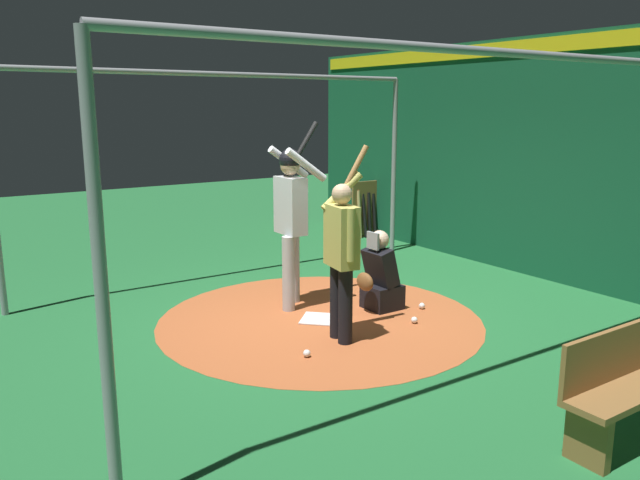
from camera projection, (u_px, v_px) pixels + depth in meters
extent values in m
plane|color=#216633|center=(320.00, 320.00, 7.32)|extent=(26.18, 26.18, 0.00)
cylinder|color=#AD562D|center=(320.00, 319.00, 7.32)|extent=(3.75, 3.75, 0.01)
cube|color=white|center=(320.00, 319.00, 7.32)|extent=(0.59, 0.59, 0.01)
cylinder|color=#B3B3B7|center=(288.00, 274.00, 7.56)|extent=(0.15, 0.15, 0.92)
cylinder|color=#B3B3B7|center=(294.00, 266.00, 7.91)|extent=(0.15, 0.15, 0.92)
cube|color=silver|center=(290.00, 206.00, 7.57)|extent=(0.22, 0.44, 0.69)
cylinder|color=silver|center=(306.00, 165.00, 7.36)|extent=(0.55, 0.09, 0.42)
cylinder|color=silver|center=(289.00, 162.00, 7.68)|extent=(0.55, 0.09, 0.42)
sphere|color=tan|center=(290.00, 166.00, 7.47)|extent=(0.24, 0.24, 0.24)
sphere|color=black|center=(290.00, 160.00, 7.46)|extent=(0.27, 0.27, 0.27)
cylinder|color=black|center=(300.00, 152.00, 7.67)|extent=(0.54, 0.06, 0.73)
cube|color=black|center=(382.00, 296.00, 7.71)|extent=(0.40, 0.40, 0.30)
cube|color=black|center=(380.00, 267.00, 7.61)|extent=(0.31, 0.40, 0.49)
sphere|color=beige|center=(380.00, 240.00, 7.53)|extent=(0.23, 0.23, 0.23)
cube|color=gray|center=(373.00, 241.00, 7.47)|extent=(0.03, 0.20, 0.20)
ellipsoid|color=brown|center=(365.00, 282.00, 7.43)|extent=(0.12, 0.28, 0.22)
cylinder|color=black|center=(345.00, 306.00, 6.52)|extent=(0.15, 0.15, 0.81)
cylinder|color=black|center=(337.00, 301.00, 6.70)|extent=(0.15, 0.15, 0.81)
cube|color=tan|center=(342.00, 236.00, 6.46)|extent=(0.29, 0.45, 0.64)
cylinder|color=tan|center=(351.00, 235.00, 6.27)|extent=(0.09, 0.09, 0.54)
cylinder|color=tan|center=(342.00, 192.00, 6.59)|extent=(0.48, 0.17, 0.42)
sphere|color=tan|center=(342.00, 194.00, 6.36)|extent=(0.21, 0.21, 0.21)
cylinder|color=olive|center=(349.00, 181.00, 6.59)|extent=(0.47, 0.14, 0.74)
cube|color=#145133|center=(536.00, 158.00, 9.01)|extent=(0.20, 10.18, 3.39)
cube|color=yellow|center=(539.00, 46.00, 8.63)|extent=(0.03, 9.98, 0.20)
cylinder|color=gray|center=(394.00, 167.00, 10.50)|extent=(0.08, 0.08, 2.86)
cylinder|color=gray|center=(101.00, 289.00, 3.55)|extent=(0.08, 0.08, 2.86)
cylinder|color=gray|center=(227.00, 74.00, 8.55)|extent=(6.02, 0.07, 0.07)
cylinder|color=gray|center=(482.00, 51.00, 4.89)|extent=(6.02, 0.07, 0.07)
cube|color=olive|center=(370.00, 208.00, 11.95)|extent=(0.82, 0.04, 1.05)
cylinder|color=olive|center=(384.00, 212.00, 12.09)|extent=(0.06, 0.14, 0.89)
cylinder|color=olive|center=(379.00, 212.00, 12.02)|extent=(0.06, 0.18, 0.87)
cylinder|color=black|center=(374.00, 215.00, 11.97)|extent=(0.06, 0.16, 0.81)
cylinder|color=black|center=(369.00, 215.00, 11.90)|extent=(0.06, 0.13, 0.84)
cylinder|color=black|center=(364.00, 216.00, 11.83)|extent=(0.06, 0.19, 0.82)
cylinder|color=tan|center=(359.00, 214.00, 11.76)|extent=(0.06, 0.15, 0.89)
cube|color=olive|center=(626.00, 349.00, 4.72)|extent=(1.56, 0.04, 0.40)
cube|color=olive|center=(588.00, 438.00, 4.33)|extent=(0.08, 0.32, 0.40)
sphere|color=white|center=(422.00, 306.00, 7.69)|extent=(0.07, 0.07, 0.07)
sphere|color=white|center=(307.00, 353.00, 6.22)|extent=(0.07, 0.07, 0.07)
sphere|color=white|center=(414.00, 320.00, 7.19)|extent=(0.07, 0.07, 0.07)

